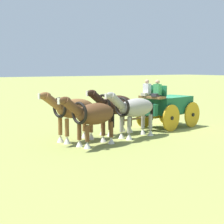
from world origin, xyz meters
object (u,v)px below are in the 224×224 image
Objects in this scene: draft_horse_rear_near at (134,109)px; draft_horse_rear_off at (115,106)px; show_wagon at (167,106)px; draft_horse_lead_off at (73,110)px; draft_horse_lead_near at (93,115)px.

draft_horse_rear_off reaches higher than draft_horse_rear_near.
show_wagon is 1.75× the size of draft_horse_rear_near.
draft_horse_lead_off is at bearing 11.66° from draft_horse_rear_off.
draft_horse_rear_near is 2.59m from draft_horse_lead_near.
draft_horse_lead_near is at bearing 17.86° from show_wagon.
draft_horse_lead_near is at bearing 101.90° from draft_horse_lead_off.
show_wagon reaches higher than draft_horse_lead_off.
show_wagon is at bearing -179.25° from draft_horse_rear_off.
draft_horse_rear_near is at bearing 101.11° from draft_horse_rear_off.
draft_horse_lead_off is at bearing -14.91° from draft_horse_rear_near.
draft_horse_rear_off is (3.44, 0.05, 0.18)m from show_wagon.
draft_horse_lead_off is (5.99, 0.57, 0.18)m from show_wagon.
draft_horse_rear_near is (3.19, 1.32, 0.14)m from show_wagon.
draft_horse_rear_off is at bearing -78.89° from draft_horse_rear_near.
show_wagon is at bearing -174.54° from draft_horse_lead_off.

